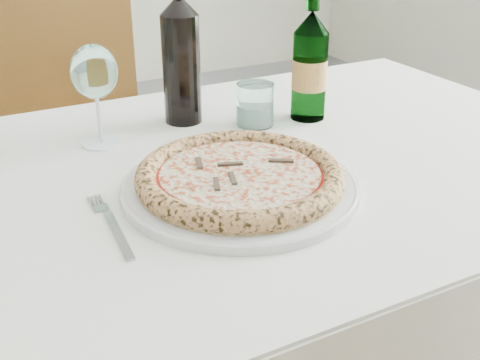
{
  "coord_description": "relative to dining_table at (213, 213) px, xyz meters",
  "views": [
    {
      "loc": [
        -0.28,
        -0.8,
        1.18
      ],
      "look_at": [
        0.1,
        -0.07,
        0.78
      ],
      "focal_mm": 45.0,
      "sensor_mm": 36.0,
      "label": 1
    }
  ],
  "objects": [
    {
      "name": "beer_bottle",
      "position": [
        0.28,
        0.13,
        0.2
      ],
      "size": [
        0.07,
        0.07,
        0.27
      ],
      "color": "#255D2A",
      "rests_on": "dining_table"
    },
    {
      "name": "wine_bottle",
      "position": [
        0.05,
        0.23,
        0.22
      ],
      "size": [
        0.07,
        0.07,
        0.3
      ],
      "color": "black",
      "rests_on": "dining_table"
    },
    {
      "name": "wine_glass",
      "position": [
        -0.14,
        0.19,
        0.22
      ],
      "size": [
        0.08,
        0.08,
        0.18
      ],
      "color": "white",
      "rests_on": "dining_table"
    },
    {
      "name": "pizza",
      "position": [
        -0.0,
        -0.1,
        0.11
      ],
      "size": [
        0.32,
        0.32,
        0.03
      ],
      "color": "#EEC883",
      "rests_on": "plate"
    },
    {
      "name": "plate",
      "position": [
        0.0,
        -0.1,
        0.1
      ],
      "size": [
        0.37,
        0.37,
        0.02
      ],
      "color": "white",
      "rests_on": "dining_table"
    },
    {
      "name": "tumbler",
      "position": [
        0.16,
        0.15,
        0.12
      ],
      "size": [
        0.07,
        0.07,
        0.08
      ],
      "color": "white",
      "rests_on": "dining_table"
    },
    {
      "name": "fork",
      "position": [
        -0.21,
        -0.11,
        0.09
      ],
      "size": [
        0.02,
        0.19,
        0.0
      ],
      "color": "gray",
      "rests_on": "dining_table"
    },
    {
      "name": "dining_table",
      "position": [
        0.0,
        0.0,
        0.0
      ],
      "size": [
        1.47,
        0.87,
        0.76
      ],
      "color": "brown",
      "rests_on": "floor"
    },
    {
      "name": "chair_far",
      "position": [
        -0.06,
        0.83,
        -0.14
      ],
      "size": [
        0.5,
        0.5,
        0.93
      ],
      "color": "brown",
      "rests_on": "floor"
    }
  ]
}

